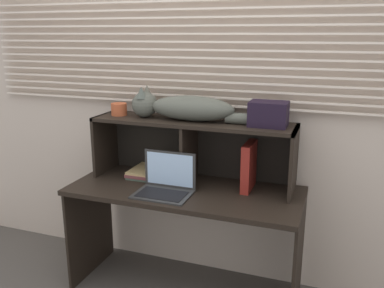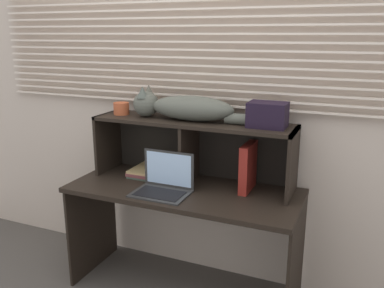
{
  "view_description": "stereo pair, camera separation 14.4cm",
  "coord_description": "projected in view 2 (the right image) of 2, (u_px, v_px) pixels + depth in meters",
  "views": [
    {
      "loc": [
        0.85,
        -2.0,
        1.64
      ],
      "look_at": [
        0.0,
        0.35,
        0.96
      ],
      "focal_mm": 38.36,
      "sensor_mm": 36.0,
      "label": 1
    },
    {
      "loc": [
        0.98,
        -1.94,
        1.64
      ],
      "look_at": [
        0.0,
        0.35,
        0.96
      ],
      "focal_mm": 38.36,
      "sensor_mm": 36.0,
      "label": 2
    }
  ],
  "objects": [
    {
      "name": "storage_box",
      "position": [
        268.0,
        115.0,
        2.34
      ],
      "size": [
        0.22,
        0.16,
        0.14
      ],
      "primitive_type": "cube",
      "color": "black",
      "rests_on": "hutch_shelf_unit"
    },
    {
      "name": "binder_upright",
      "position": [
        248.0,
        167.0,
        2.47
      ],
      "size": [
        0.05,
        0.23,
        0.29
      ],
      "primitive_type": "cube",
      "color": "maroon",
      "rests_on": "desk"
    },
    {
      "name": "laptop",
      "position": [
        164.0,
        184.0,
        2.46
      ],
      "size": [
        0.33,
        0.24,
        0.24
      ],
      "color": "#2E2E2E",
      "rests_on": "desk"
    },
    {
      "name": "desk",
      "position": [
        184.0,
        209.0,
        2.56
      ],
      "size": [
        1.43,
        0.59,
        0.71
      ],
      "color": "black",
      "rests_on": "ground"
    },
    {
      "name": "cat",
      "position": [
        184.0,
        107.0,
        2.54
      ],
      "size": [
        0.94,
        0.19,
        0.2
      ],
      "color": "#505349",
      "rests_on": "hutch_shelf_unit"
    },
    {
      "name": "back_panel_with_blinds",
      "position": [
        204.0,
        93.0,
        2.68
      ],
      "size": [
        4.4,
        0.08,
        2.5
      ],
      "color": "beige",
      "rests_on": "ground"
    },
    {
      "name": "small_basket",
      "position": [
        121.0,
        108.0,
        2.72
      ],
      "size": [
        0.1,
        0.1,
        0.08
      ],
      "primitive_type": "cylinder",
      "color": "#B3502E",
      "rests_on": "hutch_shelf_unit"
    },
    {
      "name": "book_stack",
      "position": [
        148.0,
        171.0,
        2.76
      ],
      "size": [
        0.2,
        0.25,
        0.05
      ],
      "color": "#495F4F",
      "rests_on": "desk"
    },
    {
      "name": "hutch_shelf_unit",
      "position": [
        194.0,
        138.0,
        2.6
      ],
      "size": [
        1.28,
        0.31,
        0.4
      ],
      "color": "black",
      "rests_on": "desk"
    }
  ]
}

